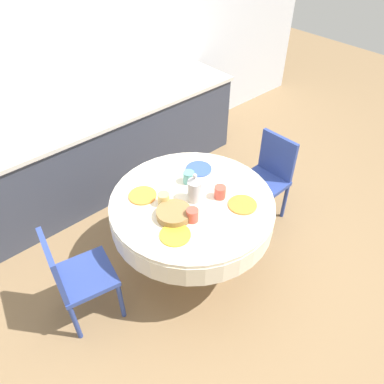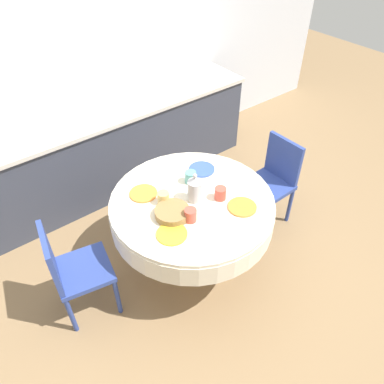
# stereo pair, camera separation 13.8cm
# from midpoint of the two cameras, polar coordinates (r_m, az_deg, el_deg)

# --- Properties ---
(ground_plane) EXTENTS (12.00, 12.00, 0.00)m
(ground_plane) POSITION_cam_midpoint_polar(r_m,az_deg,el_deg) (3.42, 1.18, -10.78)
(ground_plane) COLOR #8E704C
(wall_back) EXTENTS (7.00, 0.05, 2.60)m
(wall_back) POSITION_cam_midpoint_polar(r_m,az_deg,el_deg) (3.92, -15.95, 18.78)
(wall_back) COLOR silver
(wall_back) RESTS_ON ground_plane
(kitchen_counter) EXTENTS (3.24, 0.64, 0.90)m
(kitchen_counter) POSITION_cam_midpoint_polar(r_m,az_deg,el_deg) (4.03, -11.72, 6.39)
(kitchen_counter) COLOR #383D4C
(kitchen_counter) RESTS_ON ground_plane
(dining_table) EXTENTS (1.28, 1.28, 0.77)m
(dining_table) POSITION_cam_midpoint_polar(r_m,az_deg,el_deg) (2.94, 1.35, -3.05)
(dining_table) COLOR tan
(dining_table) RESTS_ON ground_plane
(chair_left) EXTENTS (0.41, 0.41, 0.87)m
(chair_left) POSITION_cam_midpoint_polar(r_m,az_deg,el_deg) (3.60, 13.31, 2.07)
(chair_left) COLOR #2D428E
(chair_left) RESTS_ON ground_plane
(chair_right) EXTENTS (0.47, 0.47, 0.87)m
(chair_right) POSITION_cam_midpoint_polar(r_m,az_deg,el_deg) (2.88, -16.54, -11.17)
(chair_right) COLOR #2D428E
(chair_right) RESTS_ON ground_plane
(plate_near_left) EXTENTS (0.22, 0.22, 0.01)m
(plate_near_left) POSITION_cam_midpoint_polar(r_m,az_deg,el_deg) (2.60, -1.56, -6.44)
(plate_near_left) COLOR yellow
(plate_near_left) RESTS_ON dining_table
(cup_near_left) EXTENTS (0.09, 0.09, 0.10)m
(cup_near_left) POSITION_cam_midpoint_polar(r_m,az_deg,el_deg) (2.67, 1.25, -3.57)
(cup_near_left) COLOR #CC4C3D
(cup_near_left) RESTS_ON dining_table
(plate_near_right) EXTENTS (0.22, 0.22, 0.01)m
(plate_near_right) POSITION_cam_midpoint_polar(r_m,az_deg,el_deg) (2.82, 9.04, -2.30)
(plate_near_right) COLOR orange
(plate_near_right) RESTS_ON dining_table
(cup_near_right) EXTENTS (0.09, 0.09, 0.10)m
(cup_near_right) POSITION_cam_midpoint_polar(r_m,az_deg,el_deg) (2.85, 5.73, -0.25)
(cup_near_right) COLOR #CC4C3D
(cup_near_right) RESTS_ON dining_table
(plate_far_left) EXTENTS (0.22, 0.22, 0.01)m
(plate_far_left) POSITION_cam_midpoint_polar(r_m,az_deg,el_deg) (2.92, -6.09, -0.24)
(plate_far_left) COLOR orange
(plate_far_left) RESTS_ON dining_table
(cup_far_left) EXTENTS (0.09, 0.09, 0.10)m
(cup_far_left) POSITION_cam_midpoint_polar(r_m,az_deg,el_deg) (2.80, -2.96, -0.93)
(cup_far_left) COLOR #DBB766
(cup_far_left) RESTS_ON dining_table
(plate_far_right) EXTENTS (0.22, 0.22, 0.01)m
(plate_far_right) POSITION_cam_midpoint_polar(r_m,az_deg,el_deg) (3.15, 2.75, 3.46)
(plate_far_right) COLOR #3856AD
(plate_far_right) RESTS_ON dining_table
(cup_far_right) EXTENTS (0.09, 0.09, 0.10)m
(cup_far_right) POSITION_cam_midpoint_polar(r_m,az_deg,el_deg) (2.99, 1.08, 2.25)
(cup_far_right) COLOR #5BA39E
(cup_far_right) RESTS_ON dining_table
(coffee_carafe) EXTENTS (0.11, 0.11, 0.25)m
(coffee_carafe) POSITION_cam_midpoint_polar(r_m,az_deg,el_deg) (2.79, 1.85, 0.45)
(coffee_carafe) COLOR #B2B2B7
(coffee_carafe) RESTS_ON dining_table
(bread_basket) EXTENTS (0.26, 0.26, 0.06)m
(bread_basket) POSITION_cam_midpoint_polar(r_m,az_deg,el_deg) (2.71, -1.55, -3.21)
(bread_basket) COLOR olive
(bread_basket) RESTS_ON dining_table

